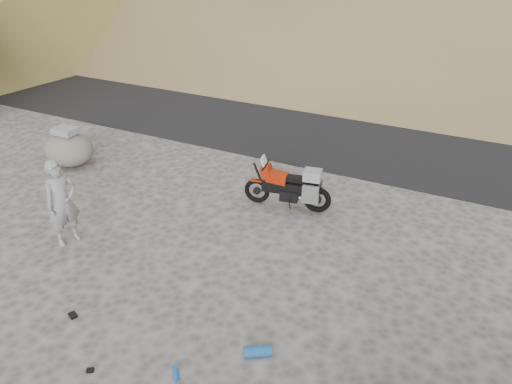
# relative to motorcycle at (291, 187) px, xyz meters

# --- Properties ---
(ground) EXTENTS (140.00, 140.00, 0.00)m
(ground) POSITION_rel_motorcycle_xyz_m (-1.30, -3.41, -0.52)
(ground) COLOR #484542
(ground) RESTS_ON ground
(road) EXTENTS (120.00, 7.00, 0.05)m
(road) POSITION_rel_motorcycle_xyz_m (-1.30, 5.59, -0.52)
(road) COLOR black
(road) RESTS_ON ground
(motorcycle) EXTENTS (2.02, 0.78, 1.21)m
(motorcycle) POSITION_rel_motorcycle_xyz_m (0.00, 0.00, 0.00)
(motorcycle) COLOR black
(motorcycle) RESTS_ON ground
(man) EXTENTS (0.63, 0.77, 1.81)m
(man) POSITION_rel_motorcycle_xyz_m (-3.51, -3.29, -0.52)
(man) COLOR gray
(man) RESTS_ON ground
(boulder) EXTENTS (1.55, 1.39, 1.07)m
(boulder) POSITION_rel_motorcycle_xyz_m (-6.20, -0.53, -0.05)
(boulder) COLOR #5D584F
(boulder) RESTS_ON ground
(gear_blue_mat) EXTENTS (0.45, 0.37, 0.17)m
(gear_blue_mat) POSITION_rel_motorcycle_xyz_m (1.31, -4.34, -0.43)
(gear_blue_mat) COLOR #174D8E
(gear_blue_mat) RESTS_ON ground
(gear_bottle) EXTENTS (0.10, 0.10, 0.25)m
(gear_bottle) POSITION_rel_motorcycle_xyz_m (0.47, -5.26, -0.39)
(gear_bottle) COLOR #174D8E
(gear_bottle) RESTS_ON ground
(gear_glove_a) EXTENTS (0.19, 0.17, 0.04)m
(gear_glove_a) POSITION_rel_motorcycle_xyz_m (-1.82, -4.94, -0.49)
(gear_glove_a) COLOR black
(gear_glove_a) RESTS_ON ground
(gear_glove_b) EXTENTS (0.13, 0.12, 0.03)m
(gear_glove_b) POSITION_rel_motorcycle_xyz_m (-0.74, -5.69, -0.50)
(gear_glove_b) COLOR black
(gear_glove_b) RESTS_ON ground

